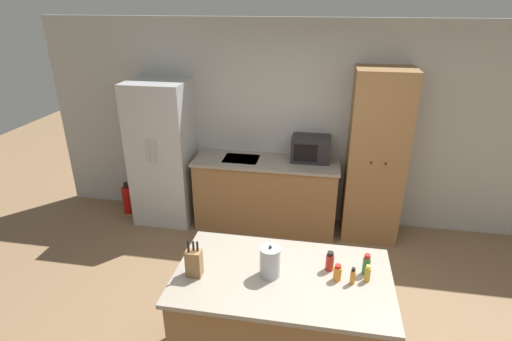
% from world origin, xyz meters
% --- Properties ---
extents(wall_back, '(7.20, 0.06, 2.60)m').
position_xyz_m(wall_back, '(0.00, 2.33, 1.30)').
color(wall_back, '#B2B2AD').
rests_on(wall_back, ground_plane).
extents(refrigerator, '(0.75, 0.65, 1.88)m').
position_xyz_m(refrigerator, '(-2.00, 1.99, 0.94)').
color(refrigerator, '#B7BABC').
rests_on(refrigerator, ground_plane).
extents(back_counter, '(1.83, 0.62, 0.93)m').
position_xyz_m(back_counter, '(-0.64, 2.01, 0.47)').
color(back_counter, olive).
rests_on(back_counter, ground_plane).
extents(pantry_cabinet, '(0.66, 0.57, 2.10)m').
position_xyz_m(pantry_cabinet, '(0.68, 2.03, 1.05)').
color(pantry_cabinet, olive).
rests_on(pantry_cabinet, ground_plane).
extents(kitchen_island, '(1.60, 0.93, 0.93)m').
position_xyz_m(kitchen_island, '(-0.18, -0.18, 0.46)').
color(kitchen_island, olive).
rests_on(kitchen_island, ground_plane).
extents(microwave, '(0.47, 0.34, 0.30)m').
position_xyz_m(microwave, '(-0.10, 2.11, 1.08)').
color(microwave, '#232326').
rests_on(microwave, back_counter).
extents(knife_block, '(0.11, 0.09, 0.30)m').
position_xyz_m(knife_block, '(-0.82, -0.30, 1.03)').
color(knife_block, olive).
rests_on(knife_block, kitchen_island).
extents(spice_bottle_tall_dark, '(0.06, 0.06, 0.13)m').
position_xyz_m(spice_bottle_tall_dark, '(0.22, -0.17, 0.99)').
color(spice_bottle_tall_dark, orange).
rests_on(spice_bottle_tall_dark, kitchen_island).
extents(spice_bottle_short_red, '(0.06, 0.06, 0.16)m').
position_xyz_m(spice_bottle_short_red, '(0.16, -0.06, 1.00)').
color(spice_bottle_short_red, '#B2281E').
rests_on(spice_bottle_short_red, kitchen_island).
extents(spice_bottle_amber_oil, '(0.06, 0.06, 0.17)m').
position_xyz_m(spice_bottle_amber_oil, '(0.42, -0.06, 1.00)').
color(spice_bottle_amber_oil, '#337033').
rests_on(spice_bottle_amber_oil, kitchen_island).
extents(spice_bottle_green_herb, '(0.04, 0.04, 0.13)m').
position_xyz_m(spice_bottle_green_herb, '(0.32, -0.19, 0.99)').
color(spice_bottle_green_herb, orange).
rests_on(spice_bottle_green_herb, kitchen_island).
extents(spice_bottle_pale_salt, '(0.04, 0.04, 0.13)m').
position_xyz_m(spice_bottle_pale_salt, '(0.43, -0.14, 0.99)').
color(spice_bottle_pale_salt, gold).
rests_on(spice_bottle_pale_salt, kitchen_island).
extents(kettle, '(0.15, 0.15, 0.26)m').
position_xyz_m(kettle, '(-0.27, -0.20, 1.04)').
color(kettle, '#B2B5B7').
rests_on(kettle, kitchen_island).
extents(fire_extinguisher, '(0.14, 0.14, 0.46)m').
position_xyz_m(fire_extinguisher, '(-2.60, 2.01, 0.20)').
color(fire_extinguisher, red).
rests_on(fire_extinguisher, ground_plane).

